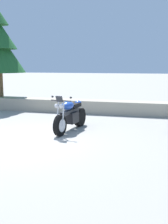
% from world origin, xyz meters
% --- Properties ---
extents(ground_plane, '(120.00, 120.00, 0.00)m').
position_xyz_m(ground_plane, '(0.00, 0.00, 0.00)').
color(ground_plane, gray).
extents(stone_wall, '(36.00, 0.80, 0.55)m').
position_xyz_m(stone_wall, '(0.00, 4.80, 0.28)').
color(stone_wall, '#A89E89').
rests_on(stone_wall, ground).
extents(motorcycle_blue_centre, '(0.67, 2.06, 1.18)m').
position_xyz_m(motorcycle_blue_centre, '(1.06, 1.38, 0.49)').
color(motorcycle_blue_centre, black).
rests_on(motorcycle_blue_centre, ground).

